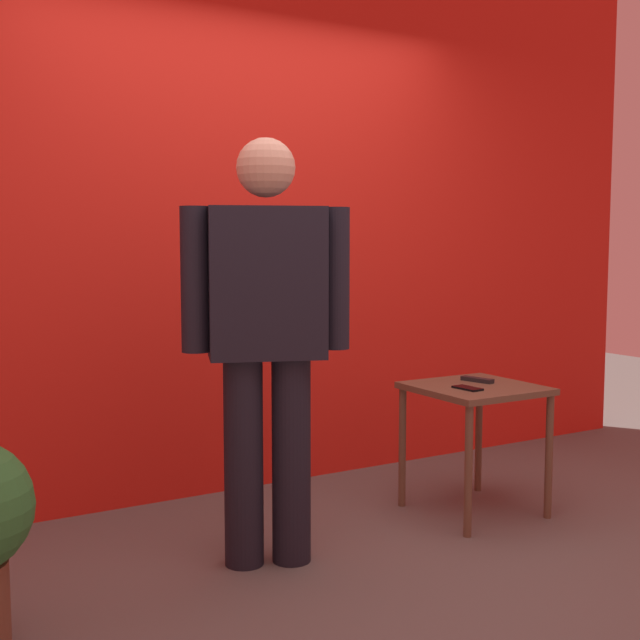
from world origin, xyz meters
The scene contains 6 objects.
ground_plane centered at (0.00, 0.00, 0.00)m, with size 12.00×12.00×0.00m, color #59544F.
back_wall_red centered at (0.00, 1.44, 1.58)m, with size 5.59×0.12×3.17m, color red.
standing_person centered at (-0.34, 0.40, 0.96)m, with size 0.67×0.37×1.72m.
side_table centered at (0.80, 0.46, 0.53)m, with size 0.56×0.56×0.62m.
cell_phone centered at (0.70, 0.40, 0.63)m, with size 0.07×0.14×0.01m, color black.
tv_remote centered at (0.88, 0.53, 0.63)m, with size 0.04×0.17×0.02m, color black.
Camera 1 is at (-1.79, -2.49, 1.31)m, focal length 45.67 mm.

